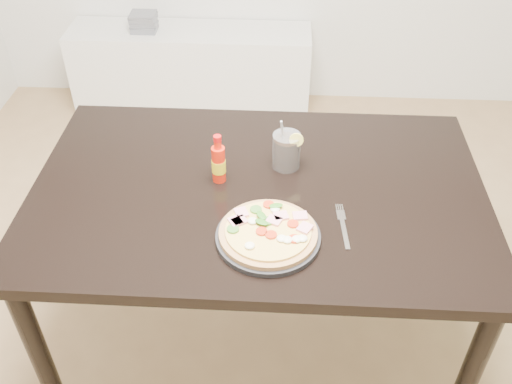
# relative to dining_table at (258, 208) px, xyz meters

# --- Properties ---
(dining_table) EXTENTS (1.40, 0.90, 0.75)m
(dining_table) POSITION_rel_dining_table_xyz_m (0.00, 0.00, 0.00)
(dining_table) COLOR black
(dining_table) RESTS_ON ground
(plate) EXTENTS (0.29, 0.29, 0.02)m
(plate) POSITION_rel_dining_table_xyz_m (0.04, -0.23, 0.09)
(plate) COLOR black
(plate) RESTS_ON dining_table
(pizza) EXTENTS (0.27, 0.27, 0.03)m
(pizza) POSITION_rel_dining_table_xyz_m (0.04, -0.22, 0.11)
(pizza) COLOR tan
(pizza) RESTS_ON plate
(hot_sauce_bottle) EXTENTS (0.05, 0.05, 0.17)m
(hot_sauce_bottle) POSITION_rel_dining_table_xyz_m (-0.12, 0.03, 0.15)
(hot_sauce_bottle) COLOR red
(hot_sauce_bottle) RESTS_ON dining_table
(cola_cup) EXTENTS (0.10, 0.09, 0.18)m
(cola_cup) POSITION_rel_dining_table_xyz_m (0.08, 0.12, 0.14)
(cola_cup) COLOR black
(cola_cup) RESTS_ON dining_table
(fork) EXTENTS (0.03, 0.19, 0.00)m
(fork) POSITION_rel_dining_table_xyz_m (0.25, -0.16, 0.09)
(fork) COLOR silver
(fork) RESTS_ON dining_table
(media_console) EXTENTS (1.40, 0.34, 0.50)m
(media_console) POSITION_rel_dining_table_xyz_m (-0.49, 1.71, -0.42)
(media_console) COLOR white
(media_console) RESTS_ON ground
(cd_stack) EXTENTS (0.14, 0.12, 0.10)m
(cd_stack) POSITION_rel_dining_table_xyz_m (-0.74, 1.69, -0.11)
(cd_stack) COLOR slate
(cd_stack) RESTS_ON media_console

